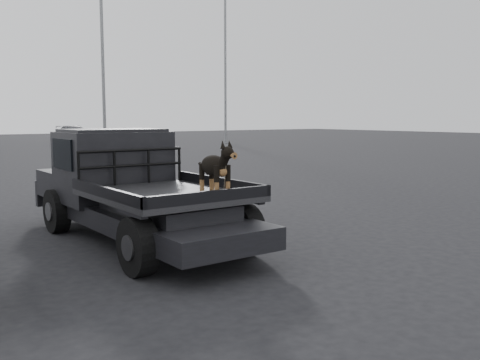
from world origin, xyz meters
TOP-DOWN VIEW (x-y plane):
  - ground at (0.00, 0.00)m, footprint 120.00×120.00m
  - flatbed_ute at (-0.40, 2.27)m, footprint 2.00×5.40m
  - ute_cab at (-0.40, 3.22)m, footprint 1.72×1.30m
  - headache_rack at (-0.40, 2.47)m, footprint 1.80×0.08m
  - dog at (-0.12, 0.49)m, footprint 0.32×0.60m
  - distant_car_b at (9.56, 33.75)m, footprint 2.34×4.83m
  - floodlight_mid at (7.77, 23.51)m, footprint 1.08×0.28m
  - floodlight_far at (19.34, 28.11)m, footprint 1.08×0.28m

SIDE VIEW (x-z plane):
  - ground at x=0.00m, z-range 0.00..0.00m
  - flatbed_ute at x=-0.40m, z-range 0.00..0.92m
  - distant_car_b at x=9.56m, z-range 0.00..1.35m
  - headache_rack at x=-0.40m, z-range 0.92..1.47m
  - dog at x=-0.12m, z-range 0.92..1.66m
  - ute_cab at x=-0.40m, z-range 0.92..1.80m
  - floodlight_mid at x=7.77m, z-range 0.59..12.79m
  - floodlight_far at x=19.34m, z-range 0.60..15.36m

